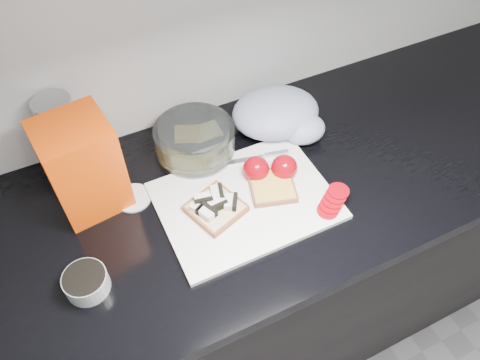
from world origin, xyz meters
The scene contains 14 objects.
base_cabinet centered at (0.00, 1.20, 0.43)m, with size 3.50×0.60×0.86m, color black.
countertop centered at (0.00, 1.20, 0.88)m, with size 3.50×0.64×0.04m, color black.
cutting_board centered at (0.08, 1.16, 0.91)m, with size 0.40×0.30×0.01m, color white.
bread_left centered at (0.00, 1.16, 0.92)m, with size 0.15×0.15×0.04m.
bread_right centered at (0.15, 1.16, 0.92)m, with size 0.14×0.14×0.02m.
tomato_slices centered at (0.26, 1.06, 0.92)m, with size 0.11×0.09×0.02m.
knife centered at (0.17, 1.26, 0.92)m, with size 0.20×0.06×0.01m.
seed_tub centered at (-0.31, 1.10, 0.93)m, with size 0.09×0.09×0.05m.
tub_lid centered at (-0.15, 1.28, 0.90)m, with size 0.09×0.09×0.01m, color silver.
glass_bowl centered at (0.04, 1.36, 0.94)m, with size 0.20×0.20×0.08m.
bread_bag centered at (-0.24, 1.32, 1.02)m, with size 0.15×0.14×0.24m, color red.
steel_canister centered at (-0.25, 1.45, 1.01)m, with size 0.09×0.09×0.21m, color #A4A3A8.
grocery_bag centered at (0.27, 1.34, 0.95)m, with size 0.26×0.24×0.10m.
whole_tomatoes centered at (0.17, 1.20, 0.93)m, with size 0.13×0.09×0.07m.
Camera 1 is at (-0.22, 0.56, 1.78)m, focal length 35.00 mm.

